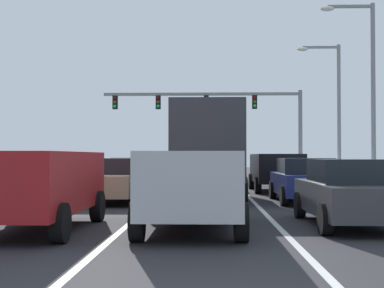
{
  "coord_description": "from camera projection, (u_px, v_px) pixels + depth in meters",
  "views": [
    {
      "loc": [
        0.14,
        -5.05,
        1.58
      ],
      "look_at": [
        -0.81,
        27.46,
        2.28
      ],
      "focal_mm": 52.08,
      "sensor_mm": 36.0,
      "label": 1
    }
  ],
  "objects": [
    {
      "name": "ground_plane",
      "position": [
        204.0,
        203.0,
        18.65
      ],
      "size": [
        120.0,
        120.0,
        0.0
      ],
      "primitive_type": "plane",
      "color": "#28282B"
    },
    {
      "name": "street_lamp_right_mid",
      "position": [
        366.0,
        79.0,
        27.06
      ],
      "size": [
        2.66,
        0.36,
        9.04
      ],
      "color": "gray",
      "rests_on": "ground"
    },
    {
      "name": "street_lamp_right_far",
      "position": [
        333.0,
        100.0,
        33.87
      ],
      "size": [
        2.66,
        0.36,
        8.38
      ],
      "color": "gray",
      "rests_on": "ground"
    },
    {
      "name": "snow_bank_right_shoulder",
      "position": [
        383.0,
        188.0,
        21.86
      ],
      "size": [
        1.79,
        37.52,
        0.68
      ],
      "primitive_type": "cube",
      "color": "silver",
      "rests_on": "ground"
    },
    {
      "name": "sedan_navy_right_lane_second",
      "position": [
        304.0,
        180.0,
        19.0
      ],
      "size": [
        2.0,
        4.5,
        1.51
      ],
      "color": "navy",
      "rests_on": "ground"
    },
    {
      "name": "snow_bank_left_shoulder",
      "position": [
        30.0,
        185.0,
        22.28
      ],
      "size": [
        1.65,
        37.52,
        0.87
      ],
      "primitive_type": "cube",
      "color": "silver",
      "rests_on": "ground"
    },
    {
      "name": "traffic_light_gantry",
      "position": [
        225.0,
        109.0,
        39.15
      ],
      "size": [
        14.0,
        0.47,
        6.2
      ],
      "color": "slate",
      "rests_on": "ground"
    },
    {
      "name": "suv_white_center_lane_third",
      "position": [
        210.0,
        167.0,
        28.56
      ],
      "size": [
        2.16,
        4.9,
        1.67
      ],
      "color": "silver",
      "rests_on": "ground"
    },
    {
      "name": "suv_black_right_lane_third",
      "position": [
        276.0,
        169.0,
        24.92
      ],
      "size": [
        2.16,
        4.9,
        1.67
      ],
      "color": "black",
      "rests_on": "ground"
    },
    {
      "name": "box_truck_center_lane_second",
      "position": [
        207.0,
        147.0,
        20.14
      ],
      "size": [
        2.53,
        7.2,
        3.36
      ],
      "color": "maroon",
      "rests_on": "ground"
    },
    {
      "name": "suv_red_left_lane_nearest",
      "position": [
        37.0,
        183.0,
        11.77
      ],
      "size": [
        2.16,
        4.9,
        1.67
      ],
      "color": "maroon",
      "rests_on": "ground"
    },
    {
      "name": "lane_stripe_between_right_lane_and_center_lane",
      "position": [
        248.0,
        196.0,
        22.01
      ],
      "size": [
        0.14,
        37.52,
        0.01
      ],
      "primitive_type": "cube",
      "color": "silver",
      "rests_on": "ground"
    },
    {
      "name": "sedan_charcoal_right_lane_nearest",
      "position": [
        351.0,
        192.0,
        12.55
      ],
      "size": [
        2.0,
        4.5,
        1.51
      ],
      "color": "#38383D",
      "rests_on": "ground"
    },
    {
      "name": "sedan_tan_left_lane_second",
      "position": [
        111.0,
        180.0,
        18.89
      ],
      "size": [
        2.0,
        4.5,
        1.51
      ],
      "color": "#937F60",
      "rests_on": "ground"
    },
    {
      "name": "lane_stripe_between_center_lane_and_left_lane",
      "position": [
        162.0,
        196.0,
        22.11
      ],
      "size": [
        0.14,
        37.52,
        0.01
      ],
      "primitive_type": "cube",
      "color": "silver",
      "rests_on": "ground"
    },
    {
      "name": "suv_silver_center_lane_nearest",
      "position": [
        192.0,
        182.0,
        11.9
      ],
      "size": [
        2.16,
        4.9,
        1.67
      ],
      "color": "#B7BABF",
      "rests_on": "ground"
    },
    {
      "name": "sedan_gray_left_lane_third",
      "position": [
        133.0,
        174.0,
        25.51
      ],
      "size": [
        2.0,
        4.5,
        1.51
      ],
      "color": "slate",
      "rests_on": "ground"
    }
  ]
}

